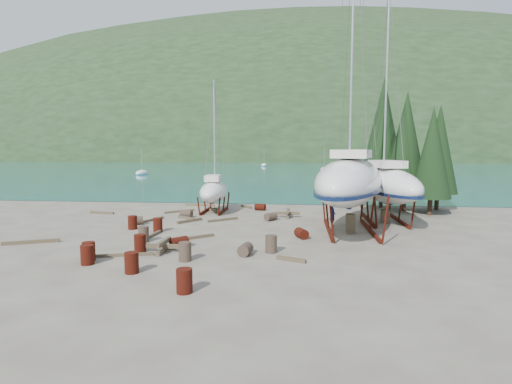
# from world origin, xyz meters

# --- Properties ---
(ground) EXTENTS (600.00, 600.00, 0.00)m
(ground) POSITION_xyz_m (0.00, 0.00, 0.00)
(ground) COLOR #5D544A
(ground) RESTS_ON ground
(bay_water) EXTENTS (700.00, 700.00, 0.00)m
(bay_water) POSITION_xyz_m (0.00, 315.00, 0.01)
(bay_water) COLOR #176974
(bay_water) RESTS_ON ground
(far_hill) EXTENTS (800.00, 360.00, 110.00)m
(far_hill) POSITION_xyz_m (0.00, 320.00, 0.00)
(far_hill) COLOR #1D3018
(far_hill) RESTS_ON ground
(far_house_left) EXTENTS (6.60, 5.60, 5.60)m
(far_house_left) POSITION_xyz_m (-60.00, 190.00, 2.92)
(far_house_left) COLOR beige
(far_house_left) RESTS_ON ground
(far_house_center) EXTENTS (6.60, 5.60, 5.60)m
(far_house_center) POSITION_xyz_m (-20.00, 190.00, 2.92)
(far_house_center) COLOR beige
(far_house_center) RESTS_ON ground
(far_house_right) EXTENTS (6.60, 5.60, 5.60)m
(far_house_right) POSITION_xyz_m (30.00, 190.00, 2.92)
(far_house_right) COLOR beige
(far_house_right) RESTS_ON ground
(cypress_near_right) EXTENTS (3.60, 3.60, 10.00)m
(cypress_near_right) POSITION_xyz_m (12.50, 12.00, 5.79)
(cypress_near_right) COLOR black
(cypress_near_right) RESTS_ON ground
(cypress_mid_right) EXTENTS (3.06, 3.06, 8.50)m
(cypress_mid_right) POSITION_xyz_m (14.00, 10.00, 4.92)
(cypress_mid_right) COLOR black
(cypress_mid_right) RESTS_ON ground
(cypress_back_left) EXTENTS (4.14, 4.14, 11.50)m
(cypress_back_left) POSITION_xyz_m (11.00, 14.00, 6.66)
(cypress_back_left) COLOR black
(cypress_back_left) RESTS_ON ground
(cypress_far_right) EXTENTS (3.24, 3.24, 9.00)m
(cypress_far_right) POSITION_xyz_m (15.50, 13.00, 5.21)
(cypress_far_right) COLOR black
(cypress_far_right) RESTS_ON ground
(moored_boat_left) EXTENTS (2.00, 5.00, 6.05)m
(moored_boat_left) POSITION_xyz_m (-30.00, 60.00, 0.39)
(moored_boat_left) COLOR white
(moored_boat_left) RESTS_ON ground
(moored_boat_mid) EXTENTS (2.00, 5.00, 6.05)m
(moored_boat_mid) POSITION_xyz_m (10.00, 80.00, 0.39)
(moored_boat_mid) COLOR white
(moored_boat_mid) RESTS_ON ground
(moored_boat_far) EXTENTS (2.00, 5.00, 6.05)m
(moored_boat_far) POSITION_xyz_m (-8.00, 110.00, 0.39)
(moored_boat_far) COLOR white
(moored_boat_far) RESTS_ON ground
(large_sailboat_near) EXTENTS (6.72, 13.15, 19.89)m
(large_sailboat_near) POSITION_xyz_m (6.85, 2.75, 3.20)
(large_sailboat_near) COLOR white
(large_sailboat_near) RESTS_ON ground
(large_sailboat_far) EXTENTS (4.63, 10.82, 16.57)m
(large_sailboat_far) POSITION_xyz_m (9.75, 6.57, 2.71)
(large_sailboat_far) COLOR white
(large_sailboat_far) RESTS_ON ground
(small_sailboat_shore) EXTENTS (2.56, 6.89, 10.83)m
(small_sailboat_shore) POSITION_xyz_m (-3.32, 9.63, 1.79)
(small_sailboat_shore) COLOR white
(small_sailboat_shore) RESTS_ON ground
(worker) EXTENTS (0.45, 0.61, 1.55)m
(worker) POSITION_xyz_m (5.94, 4.27, 0.77)
(worker) COLOR #12164F
(worker) RESTS_ON ground
(drum_0) EXTENTS (0.58, 0.58, 0.88)m
(drum_0) POSITION_xyz_m (-5.96, -5.55, 0.44)
(drum_0) COLOR #591C0F
(drum_0) RESTS_ON ground
(drum_1) EXTENTS (0.71, 0.96, 0.58)m
(drum_1) POSITION_xyz_m (1.10, -3.79, 0.29)
(drum_1) COLOR #2D2823
(drum_1) RESTS_ON ground
(drum_3) EXTENTS (0.58, 0.58, 0.88)m
(drum_3) POSITION_xyz_m (-3.21, -7.13, 0.44)
(drum_3) COLOR #591C0F
(drum_3) RESTS_ON ground
(drum_4) EXTENTS (0.99, 0.77, 0.58)m
(drum_4) POSITION_xyz_m (0.38, 11.00, 0.29)
(drum_4) COLOR #591C0F
(drum_4) RESTS_ON ground
(drum_5) EXTENTS (0.58, 0.58, 0.88)m
(drum_5) POSITION_xyz_m (-1.53, -5.09, 0.44)
(drum_5) COLOR #2D2823
(drum_5) RESTS_ON ground
(drum_6) EXTENTS (0.88, 1.04, 0.58)m
(drum_6) POSITION_xyz_m (3.83, 0.33, 0.29)
(drum_6) COLOR #591C0F
(drum_6) RESTS_ON ground
(drum_7) EXTENTS (0.58, 0.58, 0.88)m
(drum_7) POSITION_xyz_m (-0.37, -9.16, 0.44)
(drum_7) COLOR #591C0F
(drum_7) RESTS_ON ground
(drum_8) EXTENTS (0.58, 0.58, 0.88)m
(drum_8) POSITION_xyz_m (-7.05, 1.88, 0.44)
(drum_8) COLOR #591C0F
(drum_8) RESTS_ON ground
(drum_9) EXTENTS (0.97, 0.73, 0.58)m
(drum_9) POSITION_xyz_m (-4.87, 6.73, 0.29)
(drum_9) COLOR #2D2823
(drum_9) RESTS_ON ground
(drum_10) EXTENTS (0.58, 0.58, 0.88)m
(drum_10) POSITION_xyz_m (-5.70, -6.12, 0.44)
(drum_10) COLOR #591C0F
(drum_10) RESTS_ON ground
(drum_11) EXTENTS (1.02, 1.04, 0.58)m
(drum_11) POSITION_xyz_m (1.64, 6.08, 0.29)
(drum_11) COLOR #2D2823
(drum_11) RESTS_ON ground
(drum_12) EXTENTS (1.01, 1.05, 0.58)m
(drum_12) POSITION_xyz_m (-2.55, -2.64, 0.29)
(drum_12) COLOR #591C0F
(drum_12) RESTS_ON ground
(drum_13) EXTENTS (0.58, 0.58, 0.88)m
(drum_13) POSITION_xyz_m (-4.26, -3.69, 0.44)
(drum_13) COLOR #591C0F
(drum_13) RESTS_ON ground
(drum_14) EXTENTS (0.58, 0.58, 0.88)m
(drum_14) POSITION_xyz_m (-5.12, 1.24, 0.44)
(drum_14) COLOR #591C0F
(drum_14) RESTS_ON ground
(drum_15) EXTENTS (1.05, 0.91, 0.58)m
(drum_15) POSITION_xyz_m (-7.44, 3.41, 0.29)
(drum_15) COLOR #2D2823
(drum_15) RESTS_ON ground
(drum_16) EXTENTS (0.58, 0.58, 0.88)m
(drum_16) POSITION_xyz_m (-4.92, -1.57, 0.44)
(drum_16) COLOR #2D2823
(drum_16) RESTS_ON ground
(drum_17) EXTENTS (0.58, 0.58, 0.88)m
(drum_17) POSITION_xyz_m (2.31, -3.15, 0.44)
(drum_17) COLOR #2D2823
(drum_17) RESTS_ON ground
(timber_0) EXTENTS (2.86, 0.57, 0.14)m
(timber_0) POSITION_xyz_m (-5.45, 13.21, 0.07)
(timber_0) COLOR brown
(timber_0) RESTS_ON ground
(timber_2) EXTENTS (2.11, 0.46, 0.19)m
(timber_2) POSITION_xyz_m (-12.14, 7.73, 0.09)
(timber_2) COLOR brown
(timber_2) RESTS_ON ground
(timber_3) EXTENTS (3.19, 1.06, 0.15)m
(timber_3) POSITION_xyz_m (-4.93, -4.72, 0.07)
(timber_3) COLOR brown
(timber_3) RESTS_ON ground
(timber_4) EXTENTS (1.53, 1.13, 0.17)m
(timber_4) POSITION_xyz_m (-4.73, 6.17, 0.09)
(timber_4) COLOR brown
(timber_4) RESTS_ON ground
(timber_5) EXTENTS (2.36, 2.15, 0.16)m
(timber_5) POSITION_xyz_m (-2.50, -0.65, 0.08)
(timber_5) COLOR brown
(timber_5) RESTS_ON ground
(timber_6) EXTENTS (1.23, 1.58, 0.19)m
(timber_6) POSITION_xyz_m (-1.02, 12.54, 0.10)
(timber_6) COLOR brown
(timber_6) RESTS_ON ground
(timber_7) EXTENTS (1.40, 0.75, 0.17)m
(timber_7) POSITION_xyz_m (3.34, -4.61, 0.09)
(timber_7) COLOR brown
(timber_7) RESTS_ON ground
(timber_8) EXTENTS (1.42, 1.88, 0.19)m
(timber_8) POSITION_xyz_m (-4.09, 4.84, 0.09)
(timber_8) COLOR brown
(timber_8) RESTS_ON ground
(timber_10) EXTENTS (1.97, 1.77, 0.16)m
(timber_10) POSITION_xyz_m (-1.83, 5.61, 0.08)
(timber_10) COLOR brown
(timber_10) RESTS_ON ground
(timber_12) EXTENTS (0.28, 2.06, 0.17)m
(timber_12) POSITION_xyz_m (-4.96, -0.04, 0.08)
(timber_12) COLOR brown
(timber_12) RESTS_ON ground
(timber_14) EXTENTS (2.67, 1.34, 0.18)m
(timber_14) POSITION_xyz_m (-10.93, -2.62, 0.09)
(timber_14) COLOR brown
(timber_14) RESTS_ON ground
(timber_15) EXTENTS (2.05, 1.95, 0.15)m
(timber_15) POSITION_xyz_m (-6.18, 9.31, 0.07)
(timber_15) COLOR brown
(timber_15) RESTS_ON ground
(timber_17) EXTENTS (1.11, 2.66, 0.16)m
(timber_17) POSITION_xyz_m (-7.00, 4.86, 0.08)
(timber_17) COLOR brown
(timber_17) RESTS_ON ground
(timber_pile_fore) EXTENTS (1.80, 1.80, 0.60)m
(timber_pile_fore) POSITION_xyz_m (-3.07, -3.60, 0.30)
(timber_pile_fore) COLOR brown
(timber_pile_fore) RESTS_ON ground
(timber_pile_aft) EXTENTS (1.80, 1.80, 0.60)m
(timber_pile_aft) POSITION_xyz_m (2.84, 7.75, 0.30)
(timber_pile_aft) COLOR brown
(timber_pile_aft) RESTS_ON ground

